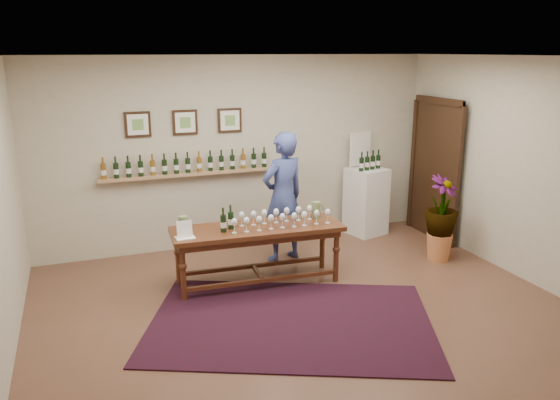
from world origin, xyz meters
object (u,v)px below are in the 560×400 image
object	(u,v)px
person	(283,197)
display_pedestal	(366,201)
potted_plant	(441,218)
tasting_table	(257,235)

from	to	relation	value
person	display_pedestal	bearing A→B (deg)	-175.52
display_pedestal	person	bearing A→B (deg)	-159.72
display_pedestal	potted_plant	size ratio (longest dim) A/B	1.02
tasting_table	potted_plant	distance (m)	2.64
tasting_table	potted_plant	world-z (taller)	potted_plant
tasting_table	person	bearing A→B (deg)	51.53
potted_plant	person	world-z (taller)	person
tasting_table	person	xyz separation A→B (m)	(0.59, 0.66, 0.27)
display_pedestal	person	distance (m)	1.80
tasting_table	display_pedestal	bearing A→B (deg)	32.95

